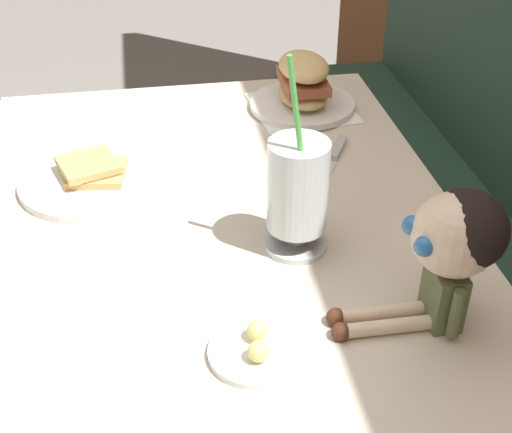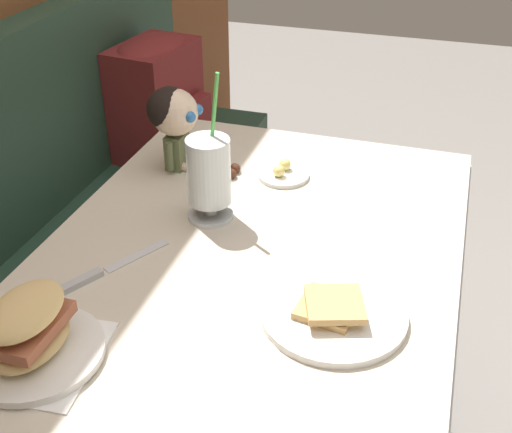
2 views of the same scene
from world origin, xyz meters
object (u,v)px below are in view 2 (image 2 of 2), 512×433
Objects in this scene: toast_plate at (333,312)px; backpack at (158,96)px; sandwich_plate at (30,335)px; butter_saucer at (283,173)px; butter_knife at (97,274)px; seated_doll at (175,117)px; milkshake_glass at (209,175)px.

toast_plate is 0.62× the size of backpack.
butter_saucer is (0.69, -0.21, -0.04)m from sandwich_plate.
backpack is (1.02, 0.80, -0.09)m from toast_plate.
seated_doll reaches higher than butter_knife.
backpack is at bearing 32.04° from milkshake_glass.
toast_plate is 1.15× the size of seated_doll.
milkshake_glass is at bearing -26.47° from butter_knife.
butter_knife is (-0.25, 0.13, -0.10)m from milkshake_glass.
seated_doll is (0.45, 0.03, 0.12)m from butter_knife.
backpack is at bearing 46.16° from butter_saucer.
milkshake_glass is at bearing 52.61° from toast_plate.
sandwich_plate is at bearing 118.66° from toast_plate.
milkshake_glass is at bearing 155.57° from butter_saucer.
sandwich_plate is 1.01× the size of seated_doll.
backpack is (1.25, 0.37, -0.13)m from sandwich_plate.
milkshake_glass reaches higher than sandwich_plate.
butter_saucer is at bearing -24.43° from milkshake_glass.
toast_plate is at bearing -154.83° from butter_saucer.
milkshake_glass is 0.25m from butter_saucer.
milkshake_glass is at bearing -13.80° from sandwich_plate.
milkshake_glass is 1.46× the size of butter_knife.
sandwich_plate is at bearing 166.20° from milkshake_glass.
milkshake_glass is 1.45× the size of seated_doll.
seated_doll reaches higher than butter_saucer.
milkshake_glass is 2.63× the size of butter_saucer.
butter_knife is at bearing 92.12° from toast_plate.
toast_plate is at bearing -141.84° from backpack.
toast_plate is 2.08× the size of butter_saucer.
milkshake_glass is 0.94m from backpack.
toast_plate is at bearing -61.34° from sandwich_plate.
butter_knife is (0.22, 0.01, -0.04)m from sandwich_plate.
butter_saucer is at bearing -17.28° from sandwich_plate.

